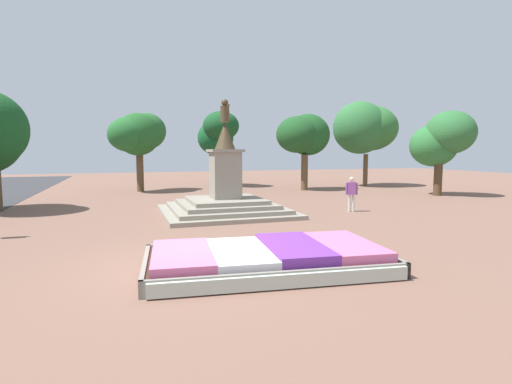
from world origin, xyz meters
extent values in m
plane|color=brown|center=(0.00, 0.00, 0.00)|extent=(93.43, 93.43, 0.00)
cube|color=#38281C|center=(1.68, -0.71, 0.16)|extent=(5.91, 3.49, 0.33)
cube|color=gray|center=(1.52, -2.21, 0.18)|extent=(5.81, 0.72, 0.37)
cube|color=gray|center=(1.84, 0.78, 0.18)|extent=(5.81, 0.72, 0.37)
cube|color=gray|center=(-1.17, -0.40, 0.18)|extent=(0.43, 3.10, 0.37)
cube|color=gray|center=(4.53, -1.02, 0.18)|extent=(0.43, 3.10, 0.37)
cube|color=#D86699|center=(-0.35, -0.49, 0.42)|extent=(1.64, 2.84, 0.20)
cube|color=white|center=(1.01, -0.64, 0.41)|extent=(1.64, 2.84, 0.17)
cube|color=#72339E|center=(2.36, -0.78, 0.45)|extent=(1.64, 2.84, 0.25)
cube|color=#D86699|center=(3.71, -0.93, 0.44)|extent=(1.64, 2.84, 0.23)
cube|color=#B2BCAD|center=(1.51, -2.26, 0.18)|extent=(5.53, 0.79, 0.29)
cube|color=gray|center=(2.83, 7.97, 0.09)|extent=(5.66, 5.66, 0.18)
cube|color=gray|center=(2.83, 7.97, 0.26)|extent=(4.87, 4.87, 0.18)
cube|color=gray|center=(2.83, 7.97, 0.44)|extent=(4.07, 4.07, 0.18)
cube|color=gray|center=(2.83, 7.97, 0.62)|extent=(3.27, 3.27, 0.18)
cube|color=gray|center=(2.83, 7.97, 1.76)|extent=(1.24, 1.24, 2.11)
cube|color=gray|center=(2.83, 7.97, 2.87)|extent=(1.47, 1.47, 0.12)
cone|color=#473823|center=(2.83, 7.97, 3.54)|extent=(0.93, 0.93, 1.22)
cylinder|color=#473823|center=(2.83, 7.97, 4.51)|extent=(0.40, 0.40, 0.71)
sphere|color=#473823|center=(2.83, 7.97, 5.01)|extent=(0.31, 0.31, 0.31)
cylinder|color=#473823|center=(2.86, 7.72, 4.65)|extent=(0.17, 0.54, 0.55)
cylinder|color=beige|center=(8.52, 6.66, 0.41)|extent=(0.13, 0.13, 0.82)
cylinder|color=beige|center=(8.69, 6.60, 0.41)|extent=(0.13, 0.13, 0.82)
cube|color=#8C4C99|center=(8.61, 6.63, 1.12)|extent=(0.43, 0.34, 0.58)
cylinder|color=#8C4C99|center=(8.38, 6.71, 1.09)|extent=(0.09, 0.09, 0.55)
cylinder|color=#8C4C99|center=(8.83, 6.54, 1.09)|extent=(0.09, 0.09, 0.55)
sphere|color=beige|center=(8.61, 6.63, 1.54)|extent=(0.21, 0.21, 0.21)
cylinder|color=#4C3823|center=(5.99, 22.08, 1.44)|extent=(0.36, 0.36, 2.88)
ellipsoid|color=#154E27|center=(5.75, 22.81, 3.97)|extent=(2.94, 3.19, 2.81)
ellipsoid|color=#184A23|center=(5.92, 21.57, 4.86)|extent=(2.88, 2.93, 2.31)
cylinder|color=brown|center=(17.16, 18.30, 1.31)|extent=(0.37, 0.37, 2.63)
ellipsoid|color=#306D32|center=(17.85, 18.75, 4.74)|extent=(4.42, 4.39, 3.66)
ellipsoid|color=#2F6B36|center=(16.69, 18.50, 4.75)|extent=(4.44, 3.96, 4.20)
cylinder|color=brown|center=(11.08, 16.99, 1.31)|extent=(0.49, 0.49, 2.62)
ellipsoid|color=#1C4C21|center=(10.60, 17.29, 4.07)|extent=(3.04, 3.33, 2.67)
ellipsoid|color=#1D4F22|center=(11.51, 17.36, 4.07)|extent=(3.30, 2.89, 3.04)
cylinder|color=brown|center=(-0.42, 19.82, 1.40)|extent=(0.49, 0.49, 2.81)
ellipsoid|color=#245F2A|center=(-1.11, 19.19, 4.00)|extent=(2.86, 2.72, 2.39)
ellipsoid|color=#225925|center=(-0.53, 19.49, 4.02)|extent=(3.04, 3.06, 2.94)
ellipsoid|color=#265E29|center=(0.15, 20.48, 4.30)|extent=(2.75, 2.56, 2.60)
cylinder|color=#4C3823|center=(17.68, 10.94, 1.12)|extent=(0.52, 0.52, 2.23)
ellipsoid|color=#2C6834|center=(18.17, 10.59, 4.04)|extent=(3.01, 3.16, 2.73)
ellipsoid|color=#2D6E35|center=(17.64, 11.41, 3.22)|extent=(3.13, 2.77, 2.71)
camera|label=1|loc=(-1.59, -9.66, 2.84)|focal=28.00mm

